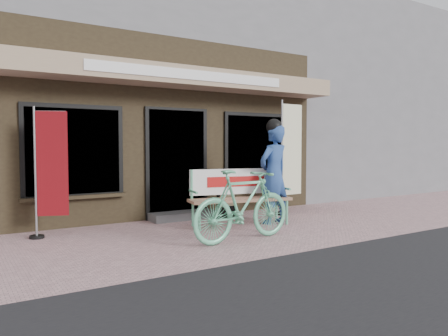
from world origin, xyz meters
TOP-DOWN VIEW (x-y plane):
  - ground at (0.00, 0.00)m, footprint 70.00×70.00m
  - storefront at (0.00, 4.96)m, footprint 7.00×6.77m
  - neighbor_right_near at (8.50, 5.50)m, footprint 10.00×7.00m
  - bench at (0.62, 0.70)m, footprint 1.94×0.87m
  - person at (1.25, 0.45)m, footprint 0.74×0.56m
  - bicycle at (-0.09, -0.47)m, footprint 1.86×0.66m
  - nobori_red at (-2.53, 1.32)m, footprint 0.60×0.33m
  - nobori_cream at (2.25, 1.16)m, footprint 0.71×0.28m
  - menu_stand at (0.78, 1.35)m, footprint 0.42×0.10m

SIDE VIEW (x-z plane):
  - ground at x=0.00m, z-range 0.00..0.00m
  - menu_stand at x=0.78m, z-range 0.01..0.84m
  - bicycle at x=-0.09m, z-range 0.00..1.10m
  - bench at x=0.62m, z-range 0.09..1.11m
  - person at x=1.25m, z-range -0.02..1.93m
  - nobori_red at x=-2.53m, z-range 0.03..2.09m
  - nobori_cream at x=2.25m, z-range 0.04..2.43m
  - neighbor_right_near at x=8.50m, z-range 0.00..5.60m
  - storefront at x=0.00m, z-range -0.01..5.99m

